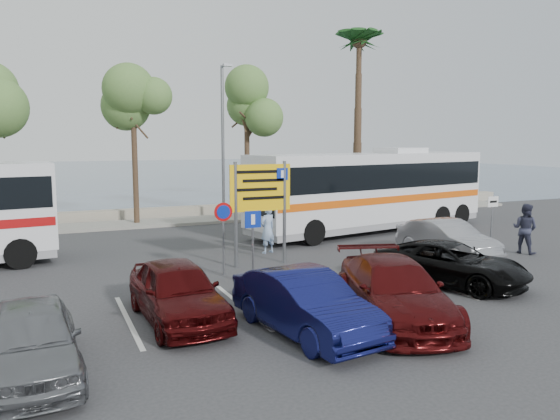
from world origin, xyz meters
name	(u,v)px	position (x,y,z in m)	size (l,w,h in m)	color
ground	(269,291)	(0.00, 0.00, 0.00)	(120.00, 120.00, 0.00)	#313133
kerb_strip	(166,222)	(0.00, 14.00, 0.07)	(44.00, 2.40, 0.15)	gray
seawall	(159,213)	(0.00, 16.00, 0.30)	(48.00, 0.80, 0.60)	gray
sea	(91,174)	(0.00, 60.00, 0.01)	(140.00, 140.00, 0.00)	#44586D
tree_mid	(133,92)	(-1.50, 14.00, 6.65)	(3.20, 3.20, 8.00)	#382619
tree_right	(247,106)	(4.50, 14.00, 6.17)	(3.20, 3.20, 7.40)	#382619
palm_tree	(359,44)	(11.50, 14.00, 9.87)	(4.80, 4.80, 11.20)	#382619
street_lamp_right	(223,135)	(3.00, 13.52, 4.60)	(0.45, 1.15, 8.01)	slate
direction_sign	(261,196)	(1.00, 3.20, 2.43)	(2.20, 0.12, 3.60)	slate
sign_no_stop	(223,227)	(-0.60, 2.38, 1.58)	(0.60, 0.08, 2.35)	slate
sign_parking	(253,237)	(-0.20, 0.79, 1.47)	(0.50, 0.07, 2.25)	slate
sign_taxi	(492,217)	(9.80, 1.49, 1.42)	(0.50, 0.07, 2.20)	slate
lane_markings	(244,306)	(-1.14, -1.00, 0.00)	(12.02, 4.20, 0.01)	silver
coach_bus_right	(371,193)	(8.41, 7.70, 1.83)	(12.96, 5.04, 3.95)	silver
car_silver_a	(32,340)	(-6.15, -3.50, 0.69)	(1.63, 4.06, 1.38)	slate
car_blue	(305,303)	(-0.60, -3.50, 0.71)	(1.49, 4.28, 1.41)	#10144E
car_maroon	(394,291)	(1.80, -3.50, 0.72)	(2.02, 4.97, 1.44)	#4C0C0D
car_red	(177,291)	(-3.00, -1.49, 0.73)	(1.73, 4.29, 1.46)	#3F0909
suv_black	(451,264)	(5.29, -1.46, 0.63)	(2.11, 4.57, 1.27)	black
car_silver_b	(447,239)	(7.69, 1.50, 0.70)	(1.49, 4.27, 1.41)	gray
pedestrian_near	(268,229)	(2.00, 5.00, 0.93)	(0.68, 0.44, 1.86)	#98B5DE
pedestrian_far	(525,229)	(11.00, 1.00, 0.96)	(0.93, 0.72, 1.91)	#2D2F43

